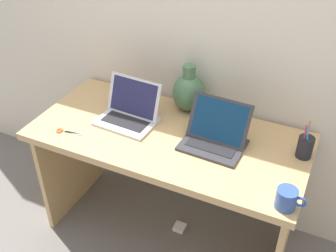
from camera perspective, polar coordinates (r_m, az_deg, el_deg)
The scene contains 10 objects.
ground_plane at distance 2.63m, azimuth -0.00°, elevation -14.56°, with size 6.00×6.00×0.00m, color slate.
back_wall at distance 2.20m, azimuth 4.29°, elevation 13.59°, with size 4.40×0.04×2.40m, color beige.
desk at distance 2.21m, azimuth -0.00°, elevation -4.60°, with size 1.44×0.67×0.76m.
laptop_left at distance 2.20m, azimuth -5.35°, elevation 2.25°, with size 0.33×0.25×0.22m.
laptop_right at distance 2.03m, azimuth 6.75°, elevation -1.04°, with size 0.32×0.25×0.22m.
green_vase at distance 2.25m, azimuth 2.99°, elevation 4.82°, with size 0.18×0.18×0.27m.
coffee_mug at distance 1.76m, azimuth 16.39°, elevation -9.80°, with size 0.13×0.09×0.09m.
pen_cup at distance 2.04m, azimuth 18.74°, elevation -2.78°, with size 0.08×0.08×0.19m.
scissors at distance 2.19m, azimuth -14.37°, elevation -0.74°, with size 0.15×0.06×0.01m.
power_brick at distance 2.63m, azimuth 1.65°, elevation -14.07°, with size 0.07×0.07×0.03m, color white.
Camera 1 is at (0.73, -1.54, 2.00)m, focal length 43.29 mm.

